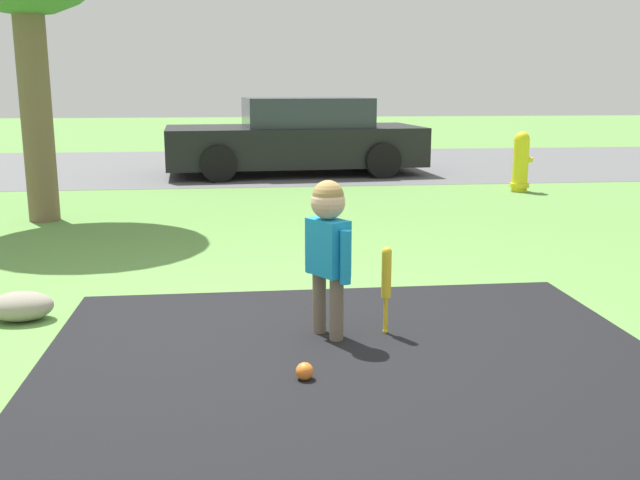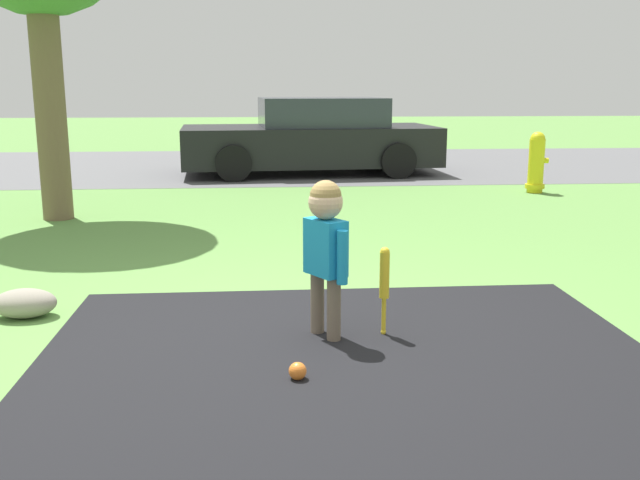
# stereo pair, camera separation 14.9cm
# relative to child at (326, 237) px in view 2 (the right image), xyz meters

# --- Properties ---
(ground_plane) EXTENTS (60.00, 60.00, 0.00)m
(ground_plane) POSITION_rel_child_xyz_m (-0.39, -0.02, -0.60)
(ground_plane) COLOR #5B8C42
(street_strip) EXTENTS (40.00, 6.00, 0.01)m
(street_strip) POSITION_rel_child_xyz_m (-0.39, 9.31, -0.60)
(street_strip) COLOR #59595B
(street_strip) RESTS_ON ground
(child) EXTENTS (0.25, 0.33, 0.92)m
(child) POSITION_rel_child_xyz_m (0.00, 0.00, 0.00)
(child) COLOR #6B5B4C
(child) RESTS_ON ground
(baseball_bat) EXTENTS (0.06, 0.06, 0.53)m
(baseball_bat) POSITION_rel_child_xyz_m (0.35, 0.01, -0.26)
(baseball_bat) COLOR yellow
(baseball_bat) RESTS_ON ground
(sports_ball) EXTENTS (0.09, 0.09, 0.09)m
(sports_ball) POSITION_rel_child_xyz_m (-0.19, -0.62, -0.55)
(sports_ball) COLOR orange
(sports_ball) RESTS_ON ground
(fire_hydrant) EXTENTS (0.29, 0.26, 0.83)m
(fire_hydrant) POSITION_rel_child_xyz_m (3.38, 5.52, -0.19)
(fire_hydrant) COLOR yellow
(fire_hydrant) RESTS_ON ground
(parked_car) EXTENTS (4.29, 2.28, 1.25)m
(parked_car) POSITION_rel_child_xyz_m (0.47, 8.01, -0.01)
(parked_car) COLOR black
(parked_car) RESTS_ON ground
(edging_rock) EXTENTS (0.40, 0.28, 0.18)m
(edging_rock) POSITION_rel_child_xyz_m (-1.87, 0.51, -0.51)
(edging_rock) COLOR gray
(edging_rock) RESTS_ON ground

